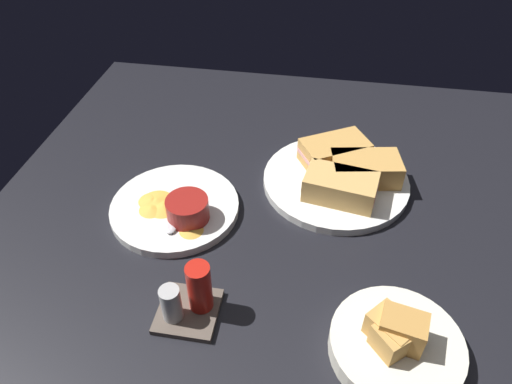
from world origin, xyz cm
name	(u,v)px	position (x,y,z in cm)	size (l,w,h in cm)	color
ground_plane	(281,224)	(0.00, 0.00, -1.50)	(110.00, 110.00, 3.00)	black
plate_sandwich_main	(335,181)	(-9.41, -11.25, 0.80)	(28.48, 28.48, 1.60)	white
sandwich_half_near	(340,187)	(-10.18, -5.89, 4.00)	(14.25, 9.69, 4.80)	tan
sandwich_half_far	(365,169)	(-14.76, -12.03, 4.00)	(14.30, 9.80, 4.80)	tan
sandwich_half_extra	(334,152)	(-8.63, -16.60, 4.00)	(15.06, 13.13, 4.80)	tan
ramekin_dark_sauce	(339,150)	(-9.49, -17.66, 3.68)	(6.91, 6.91, 3.88)	#0C144C
spoon_by_dark_ramekin	(330,172)	(-8.11, -12.32, 1.96)	(3.92, 9.91, 0.80)	silver
plate_chips_companion	(175,207)	(19.67, 1.36, 0.80)	(23.70, 23.70, 1.60)	white
ramekin_light_gravy	(188,209)	(16.11, 4.33, 3.82)	(7.55, 7.55, 4.15)	maroon
spoon_by_gravy_ramekin	(172,222)	(18.65, 6.26, 1.96)	(3.47, 9.95, 0.80)	silver
plantain_chip_scatter	(165,206)	(21.15, 2.44, 1.90)	(15.32, 12.74, 0.60)	gold
bread_basket_rear	(396,343)	(-18.93, 24.04, 2.39)	(18.42, 18.42, 7.80)	silver
condiment_caddy	(190,299)	(10.67, 22.46, 3.41)	(9.00, 9.00, 9.50)	brown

